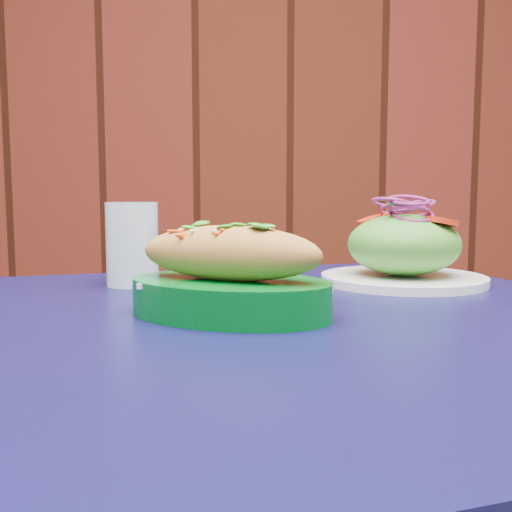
{
  "coord_description": "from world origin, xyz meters",
  "views": [
    {
      "loc": [
        0.2,
        0.54,
        0.88
      ],
      "look_at": [
        0.21,
        1.2,
        0.81
      ],
      "focal_mm": 40.0,
      "sensor_mm": 36.0,
      "label": 1
    }
  ],
  "objects": [
    {
      "name": "salad_plate",
      "position": [
        0.43,
        1.38,
        0.8
      ],
      "size": [
        0.24,
        0.24,
        0.13
      ],
      "rotation": [
        0.0,
        0.0,
        0.16
      ],
      "color": "white",
      "rests_on": "cafe_table"
    },
    {
      "name": "cafe_table",
      "position": [
        0.26,
        1.17,
        0.66
      ],
      "size": [
        0.99,
        0.99,
        0.75
      ],
      "rotation": [
        0.0,
        0.0,
        0.28
      ],
      "color": "black",
      "rests_on": "ground"
    },
    {
      "name": "water_glass",
      "position": [
        0.03,
        1.36,
        0.81
      ],
      "size": [
        0.07,
        0.07,
        0.12
      ],
      "primitive_type": "cylinder",
      "color": "silver",
      "rests_on": "cafe_table"
    },
    {
      "name": "brick_wall",
      "position": [
        0.0,
        2.97,
        1.4
      ],
      "size": [
        4.9,
        0.04,
        2.8
      ],
      "primitive_type": "cube",
      "color": "#491B0D",
      "rests_on": "ground"
    },
    {
      "name": "banh_mi_basket",
      "position": [
        0.18,
        1.15,
        0.79
      ],
      "size": [
        0.27,
        0.23,
        0.11
      ],
      "rotation": [
        0.0,
        0.0,
        -0.42
      ],
      "color": "#005B17",
      "rests_on": "cafe_table"
    }
  ]
}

